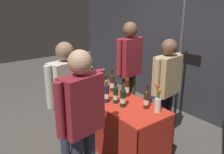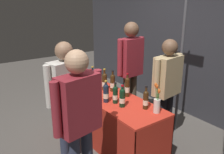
{
  "view_description": "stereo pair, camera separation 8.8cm",
  "coord_description": "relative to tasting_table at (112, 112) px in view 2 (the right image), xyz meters",
  "views": [
    {
      "loc": [
        2.44,
        -1.85,
        2.02
      ],
      "look_at": [
        0.0,
        0.0,
        1.03
      ],
      "focal_mm": 37.88,
      "sensor_mm": 36.0,
      "label": 1
    },
    {
      "loc": [
        2.5,
        -1.78,
        2.02
      ],
      "look_at": [
        0.0,
        0.0,
        1.03
      ],
      "focal_mm": 37.88,
      "sensor_mm": 36.0,
      "label": 2
    }
  ],
  "objects": [
    {
      "name": "booth_signpost",
      "position": [
        0.29,
        1.06,
        0.95
      ],
      "size": [
        0.61,
        0.04,
        2.34
      ],
      "color": "#47474C",
      "rests_on": "ground_plane"
    },
    {
      "name": "display_bottle_2",
      "position": [
        -0.6,
        0.05,
        0.37
      ],
      "size": [
        0.07,
        0.07,
        0.31
      ],
      "color": "#192333",
      "rests_on": "tasting_table"
    },
    {
      "name": "ground_plane",
      "position": [
        0.0,
        0.0,
        -0.5
      ],
      "size": [
        12.0,
        12.0,
        0.0
      ],
      "primitive_type": "plane",
      "color": "#514C47"
    },
    {
      "name": "display_bottle_7",
      "position": [
        0.32,
        -0.07,
        0.36
      ],
      "size": [
        0.08,
        0.08,
        0.29
      ],
      "color": "black",
      "rests_on": "tasting_table"
    },
    {
      "name": "display_bottle_0",
      "position": [
        0.09,
        0.2,
        0.38
      ],
      "size": [
        0.07,
        0.07,
        0.34
      ],
      "color": "#38230F",
      "rests_on": "tasting_table"
    },
    {
      "name": "display_bottle_6",
      "position": [
        -0.19,
        0.15,
        0.37
      ],
      "size": [
        0.07,
        0.07,
        0.32
      ],
      "color": "#38230F",
      "rests_on": "tasting_table"
    },
    {
      "name": "display_bottle_1",
      "position": [
        -0.44,
        -0.08,
        0.37
      ],
      "size": [
        0.08,
        0.08,
        0.32
      ],
      "color": "black",
      "rests_on": "tasting_table"
    },
    {
      "name": "taster_foreground_right",
      "position": [
        0.64,
        -0.85,
        0.46
      ],
      "size": [
        0.28,
        0.57,
        1.62
      ],
      "rotation": [
        0.0,
        0.0,
        1.75
      ],
      "color": "#2D3347",
      "rests_on": "ground_plane"
    },
    {
      "name": "display_bottle_5",
      "position": [
        0.08,
        -0.15,
        0.36
      ],
      "size": [
        0.08,
        0.08,
        0.3
      ],
      "color": "#192333",
      "rests_on": "tasting_table"
    },
    {
      "name": "wine_glass_near_vendor",
      "position": [
        -0.46,
        -0.18,
        0.32
      ],
      "size": [
        0.06,
        0.06,
        0.12
      ],
      "color": "silver",
      "rests_on": "tasting_table"
    },
    {
      "name": "tasting_table",
      "position": [
        0.0,
        0.0,
        0.0
      ],
      "size": [
        1.72,
        0.62,
        0.73
      ],
      "color": "red",
      "rests_on": "ground_plane"
    },
    {
      "name": "taster_foreground_left",
      "position": [
        -0.06,
        -0.65,
        0.44
      ],
      "size": [
        0.3,
        0.57,
        1.57
      ],
      "rotation": [
        0.0,
        0.0,
        1.8
      ],
      "color": "#2D3347",
      "rests_on": "ground_plane"
    },
    {
      "name": "flower_vase",
      "position": [
        0.7,
        0.16,
        0.36
      ],
      "size": [
        0.09,
        0.08,
        0.38
      ],
      "color": "silver",
      "rests_on": "tasting_table"
    },
    {
      "name": "back_partition",
      "position": [
        0.0,
        1.77,
        0.79
      ],
      "size": [
        6.63,
        0.12,
        2.58
      ],
      "primitive_type": "cube",
      "color": "#2D2D33",
      "rests_on": "ground_plane"
    },
    {
      "name": "vendor_presenter",
      "position": [
        0.43,
        0.63,
        0.42
      ],
      "size": [
        0.27,
        0.59,
        1.55
      ],
      "rotation": [
        0.0,
        0.0,
        -1.43
      ],
      "color": "black",
      "rests_on": "ground_plane"
    },
    {
      "name": "vendor_assistant",
      "position": [
        -0.36,
        0.63,
        0.53
      ],
      "size": [
        0.25,
        0.56,
        1.72
      ],
      "rotation": [
        0.0,
        0.0,
        -1.47
      ],
      "color": "#4C4233",
      "rests_on": "ground_plane"
    },
    {
      "name": "featured_wine_bottle",
      "position": [
        0.54,
        0.13,
        0.36
      ],
      "size": [
        0.07,
        0.07,
        0.3
      ],
      "color": "#38230F",
      "rests_on": "tasting_table"
    },
    {
      "name": "display_bottle_4",
      "position": [
        0.18,
        -0.07,
        0.35
      ],
      "size": [
        0.07,
        0.07,
        0.29
      ],
      "color": "black",
      "rests_on": "tasting_table"
    },
    {
      "name": "display_bottle_3",
      "position": [
        -0.3,
        0.08,
        0.37
      ],
      "size": [
        0.08,
        0.08,
        0.33
      ],
      "color": "#38230F",
      "rests_on": "tasting_table"
    }
  ]
}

